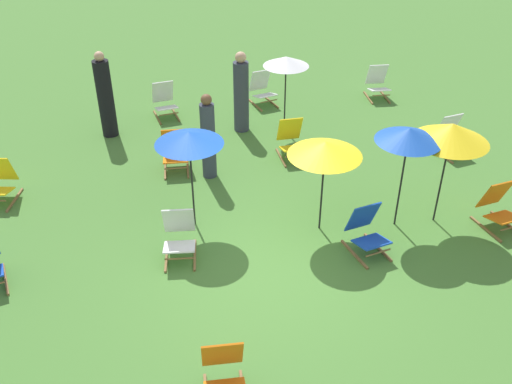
{
  "coord_description": "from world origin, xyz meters",
  "views": [
    {
      "loc": [
        -1.68,
        -6.63,
        5.64
      ],
      "look_at": [
        0.0,
        1.2,
        0.5
      ],
      "focal_mm": 39.59,
      "sensor_mm": 36.0,
      "label": 1
    }
  ],
  "objects_px": {
    "deckchair_3": "(262,89)",
    "umbrella_4": "(451,133)",
    "person_2": "(241,94)",
    "deckchair_13": "(165,101)",
    "deckchair_6": "(378,83)",
    "deckchair_12": "(499,208)",
    "umbrella_1": "(409,135)",
    "umbrella_3": "(286,62)",
    "deckchair_7": "(451,137)",
    "umbrella_2": "(189,138)",
    "deckchair_11": "(179,236)",
    "deckchair_9": "(291,140)",
    "person_1": "(105,97)",
    "person_0": "(208,138)",
    "umbrella_0": "(325,149)",
    "deckchair_0": "(224,375)",
    "deckchair_8": "(367,231)",
    "deckchair_4": "(175,152)"
  },
  "relations": [
    {
      "from": "deckchair_7",
      "to": "umbrella_2",
      "type": "xyz_separation_m",
      "value": [
        -5.45,
        -1.4,
        1.26
      ]
    },
    {
      "from": "deckchair_11",
      "to": "umbrella_0",
      "type": "bearing_deg",
      "value": 12.84
    },
    {
      "from": "deckchair_13",
      "to": "umbrella_0",
      "type": "height_order",
      "value": "umbrella_0"
    },
    {
      "from": "umbrella_1",
      "to": "deckchair_6",
      "type": "bearing_deg",
      "value": 70.92
    },
    {
      "from": "umbrella_4",
      "to": "person_1",
      "type": "distance_m",
      "value": 7.08
    },
    {
      "from": "deckchair_8",
      "to": "deckchair_12",
      "type": "height_order",
      "value": "same"
    },
    {
      "from": "deckchair_9",
      "to": "person_1",
      "type": "relative_size",
      "value": 0.44
    },
    {
      "from": "deckchair_3",
      "to": "deckchair_9",
      "type": "distance_m",
      "value": 2.73
    },
    {
      "from": "deckchair_0",
      "to": "person_0",
      "type": "bearing_deg",
      "value": 88.21
    },
    {
      "from": "person_2",
      "to": "deckchair_12",
      "type": "bearing_deg",
      "value": -179.85
    },
    {
      "from": "deckchair_3",
      "to": "person_1",
      "type": "distance_m",
      "value": 3.78
    },
    {
      "from": "deckchair_7",
      "to": "deckchair_9",
      "type": "xyz_separation_m",
      "value": [
        -3.24,
        0.53,
        0.0
      ]
    },
    {
      "from": "umbrella_2",
      "to": "deckchair_0",
      "type": "bearing_deg",
      "value": -91.23
    },
    {
      "from": "umbrella_0",
      "to": "person_0",
      "type": "relative_size",
      "value": 0.97
    },
    {
      "from": "deckchair_4",
      "to": "deckchair_13",
      "type": "relative_size",
      "value": 1.0
    },
    {
      "from": "deckchair_7",
      "to": "person_0",
      "type": "distance_m",
      "value": 4.99
    },
    {
      "from": "umbrella_3",
      "to": "person_0",
      "type": "xyz_separation_m",
      "value": [
        -1.9,
        -1.61,
        -0.78
      ]
    },
    {
      "from": "deckchair_11",
      "to": "umbrella_3",
      "type": "distance_m",
      "value": 4.91
    },
    {
      "from": "deckchair_13",
      "to": "umbrella_1",
      "type": "xyz_separation_m",
      "value": [
        3.46,
        -5.16,
        1.32
      ]
    },
    {
      "from": "deckchair_13",
      "to": "person_0",
      "type": "distance_m",
      "value": 3.0
    },
    {
      "from": "deckchair_3",
      "to": "person_0",
      "type": "relative_size",
      "value": 0.5
    },
    {
      "from": "deckchair_9",
      "to": "umbrella_4",
      "type": "height_order",
      "value": "umbrella_4"
    },
    {
      "from": "deckchair_12",
      "to": "deckchair_4",
      "type": "bearing_deg",
      "value": 139.59
    },
    {
      "from": "deckchair_11",
      "to": "deckchair_13",
      "type": "height_order",
      "value": "same"
    },
    {
      "from": "deckchair_3",
      "to": "umbrella_4",
      "type": "distance_m",
      "value": 5.86
    },
    {
      "from": "deckchair_11",
      "to": "umbrella_0",
      "type": "height_order",
      "value": "umbrella_0"
    },
    {
      "from": "deckchair_0",
      "to": "deckchair_3",
      "type": "height_order",
      "value": "same"
    },
    {
      "from": "deckchair_4",
      "to": "person_2",
      "type": "distance_m",
      "value": 2.18
    },
    {
      "from": "deckchair_13",
      "to": "umbrella_0",
      "type": "bearing_deg",
      "value": -74.96
    },
    {
      "from": "deckchair_12",
      "to": "person_2",
      "type": "height_order",
      "value": "person_2"
    },
    {
      "from": "person_0",
      "to": "deckchair_6",
      "type": "bearing_deg",
      "value": 170.15
    },
    {
      "from": "person_1",
      "to": "deckchair_3",
      "type": "bearing_deg",
      "value": 112.02
    },
    {
      "from": "umbrella_1",
      "to": "umbrella_0",
      "type": "bearing_deg",
      "value": 173.05
    },
    {
      "from": "deckchair_12",
      "to": "umbrella_4",
      "type": "distance_m",
      "value": 1.64
    },
    {
      "from": "deckchair_3",
      "to": "umbrella_3",
      "type": "height_order",
      "value": "umbrella_3"
    },
    {
      "from": "umbrella_4",
      "to": "deckchair_7",
      "type": "bearing_deg",
      "value": 56.54
    },
    {
      "from": "deckchair_0",
      "to": "umbrella_0",
      "type": "bearing_deg",
      "value": 59.18
    },
    {
      "from": "deckchair_3",
      "to": "deckchair_13",
      "type": "xyz_separation_m",
      "value": [
        -2.36,
        -0.23,
        0.0
      ]
    },
    {
      "from": "deckchair_4",
      "to": "umbrella_3",
      "type": "xyz_separation_m",
      "value": [
        2.51,
        1.19,
        1.22
      ]
    },
    {
      "from": "deckchair_8",
      "to": "umbrella_2",
      "type": "height_order",
      "value": "umbrella_2"
    },
    {
      "from": "umbrella_4",
      "to": "deckchair_8",
      "type": "bearing_deg",
      "value": -160.35
    },
    {
      "from": "deckchair_11",
      "to": "person_2",
      "type": "distance_m",
      "value": 4.53
    },
    {
      "from": "deckchair_8",
      "to": "person_2",
      "type": "xyz_separation_m",
      "value": [
        -1.1,
        4.64,
        0.47
      ]
    },
    {
      "from": "deckchair_7",
      "to": "deckchair_8",
      "type": "relative_size",
      "value": 0.99
    },
    {
      "from": "deckchair_0",
      "to": "umbrella_1",
      "type": "height_order",
      "value": "umbrella_1"
    },
    {
      "from": "person_2",
      "to": "deckchair_13",
      "type": "bearing_deg",
      "value": 18.54
    },
    {
      "from": "umbrella_4",
      "to": "person_0",
      "type": "distance_m",
      "value": 4.3
    },
    {
      "from": "deckchair_6",
      "to": "deckchair_12",
      "type": "height_order",
      "value": "same"
    },
    {
      "from": "deckchair_8",
      "to": "person_0",
      "type": "bearing_deg",
      "value": 114.85
    },
    {
      "from": "deckchair_3",
      "to": "umbrella_2",
      "type": "relative_size",
      "value": 0.49
    }
  ]
}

